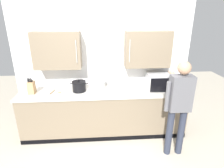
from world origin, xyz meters
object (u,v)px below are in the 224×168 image
Objects in this scene: thermos_flask at (101,83)px; person_figure at (179,102)px; stock_pot at (79,86)px; wooden_spoon at (56,92)px; microwave_oven at (159,81)px; knife_block at (32,87)px.

person_figure is at bearing -30.75° from thermos_flask.
person_figure is (1.62, -0.73, -0.03)m from stock_pot.
microwave_oven is at bearing 1.92° from wooden_spoon.
thermos_flask is at bearing -2.26° from stock_pot.
stock_pot is at bearing 2.88° from knife_block.
knife_block is at bearing -178.81° from thermos_flask.
thermos_flask is at bearing -177.93° from microwave_oven.
knife_block is 1.27m from thermos_flask.
person_figure is at bearing -84.04° from microwave_oven.
wooden_spoon is 0.13× the size of person_figure.
thermos_flask reaches higher than stock_pot.
thermos_flask reaches higher than microwave_oven.
thermos_flask is (1.27, 0.03, 0.05)m from knife_block.
person_figure reaches higher than stock_pot.
knife_block is at bearing 164.42° from person_figure.
person_figure is (2.05, -0.69, 0.06)m from wooden_spoon.
stock_pot is 0.44m from wooden_spoon.
knife_block is 0.95× the size of thermos_flask.
microwave_oven is 2.40m from knife_block.
stock_pot is 0.42m from thermos_flask.
thermos_flask is 1.41m from person_figure.
stock_pot is 1.10× the size of thermos_flask.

